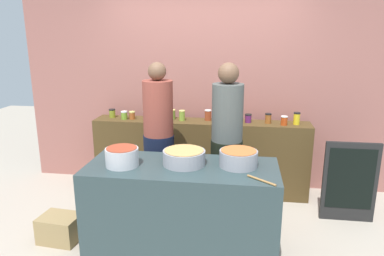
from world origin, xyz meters
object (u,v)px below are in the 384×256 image
object	(u,v)px
preserve_jar_0	(112,113)
cooking_pot_center	(184,157)
preserve_jar_7	(208,115)
preserve_jar_13	(297,118)
preserve_jar_1	(124,115)
preserve_jar_2	(132,115)
preserve_jar_11	(268,118)
cook_in_cap	(226,154)
cooking_pot_left	(122,157)
wooden_spoon	(261,180)
chalkboard_sign	(350,182)
preserve_jar_9	(238,118)
preserve_jar_4	(154,116)
cook_with_tongs	(159,149)
bread_crate	(60,228)
preserve_jar_8	(230,117)
cooking_pot_right	(238,158)
preserve_jar_6	(182,115)
preserve_jar_10	(248,118)
preserve_jar_5	(172,114)
preserve_jar_3	(146,115)
preserve_jar_12	(284,121)

from	to	relation	value
preserve_jar_0	cooking_pot_center	xyz separation A→B (m)	(1.17, -1.39, -0.06)
preserve_jar_7	preserve_jar_13	bearing A→B (deg)	-3.09
preserve_jar_1	preserve_jar_2	size ratio (longest dim) A/B	1.06
preserve_jar_1	preserve_jar_11	bearing A→B (deg)	1.58
cook_in_cap	preserve_jar_13	bearing A→B (deg)	44.61
cooking_pot_left	wooden_spoon	size ratio (longest dim) A/B	1.06
preserve_jar_0	cooking_pot_left	bearing A→B (deg)	-66.97
preserve_jar_0	chalkboard_sign	distance (m)	2.96
preserve_jar_1	preserve_jar_9	bearing A→B (deg)	-0.09
preserve_jar_4	cooking_pot_left	world-z (taller)	preserve_jar_4
preserve_jar_0	cook_with_tongs	bearing A→B (deg)	-43.66
chalkboard_sign	cooking_pot_left	bearing A→B (deg)	-157.09
preserve_jar_0	preserve_jar_1	size ratio (longest dim) A/B	1.04
cooking_pot_center	bread_crate	world-z (taller)	cooking_pot_center
cooking_pot_left	chalkboard_sign	xyz separation A→B (m)	(2.21, 0.93, -0.50)
preserve_jar_8	preserve_jar_9	size ratio (longest dim) A/B	1.14
cooking_pot_right	cook_with_tongs	world-z (taller)	cook_with_tongs
preserve_jar_6	cooking_pot_center	world-z (taller)	preserve_jar_6
preserve_jar_10	bread_crate	bearing A→B (deg)	-143.23
cooking_pot_center	cooking_pot_left	bearing A→B (deg)	-168.59
preserve_jar_11	preserve_jar_4	bearing A→B (deg)	-177.45
cooking_pot_center	wooden_spoon	bearing A→B (deg)	-23.62
preserve_jar_8	cook_with_tongs	bearing A→B (deg)	-136.08
preserve_jar_8	wooden_spoon	bearing A→B (deg)	-79.02
preserve_jar_13	bread_crate	xyz separation A→B (m)	(-2.40, -1.35, -0.89)
preserve_jar_7	preserve_jar_8	xyz separation A→B (m)	(0.28, -0.07, 0.01)
preserve_jar_0	preserve_jar_4	size ratio (longest dim) A/B	1.05
cooking_pot_left	bread_crate	distance (m)	1.10
preserve_jar_2	preserve_jar_5	bearing A→B (deg)	8.73
preserve_jar_0	cooking_pot_right	distance (m)	2.15
preserve_jar_7	preserve_jar_10	xyz separation A→B (m)	(0.50, -0.04, -0.01)
preserve_jar_11	preserve_jar_13	world-z (taller)	preserve_jar_13
preserve_jar_3	chalkboard_sign	xyz separation A→B (m)	(2.39, -0.52, -0.54)
preserve_jar_5	preserve_jar_6	world-z (taller)	preserve_jar_6
preserve_jar_2	cooking_pot_left	xyz separation A→B (m)	(0.35, -1.45, -0.04)
cooking_pot_left	cooking_pot_right	size ratio (longest dim) A/B	0.87
cooking_pot_center	preserve_jar_2	bearing A→B (deg)	123.67
preserve_jar_3	preserve_jar_11	world-z (taller)	preserve_jar_11
preserve_jar_13	cook_with_tongs	xyz separation A→B (m)	(-1.53, -0.71, -0.23)
preserve_jar_0	preserve_jar_5	world-z (taller)	preserve_jar_5
bread_crate	preserve_jar_1	bearing A→B (deg)	78.52
preserve_jar_5	preserve_jar_7	bearing A→B (deg)	-0.82
preserve_jar_10	cooking_pot_right	bearing A→B (deg)	-93.94
cooking_pot_right	chalkboard_sign	xyz separation A→B (m)	(1.20, 0.80, -0.49)
preserve_jar_2	wooden_spoon	size ratio (longest dim) A/B	0.36
cook_in_cap	chalkboard_sign	size ratio (longest dim) A/B	1.93
preserve_jar_4	cook_in_cap	xyz separation A→B (m)	(0.94, -0.73, -0.20)
preserve_jar_6	preserve_jar_13	xyz separation A→B (m)	(1.39, 0.00, 0.01)
preserve_jar_1	preserve_jar_12	xyz separation A→B (m)	(1.98, -0.02, 0.00)
preserve_jar_7	cooking_pot_left	xyz separation A→B (m)	(-0.61, -1.52, -0.05)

